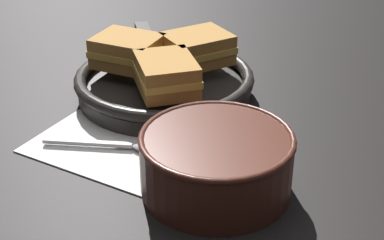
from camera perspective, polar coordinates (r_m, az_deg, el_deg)
ground_plane at (r=0.76m, az=-0.32°, el=-3.10°), size 4.00×4.00×0.00m
napkin at (r=0.79m, az=-7.36°, el=-2.04°), size 0.21×0.18×0.00m
soup_bowl at (r=0.67m, az=2.38°, el=-3.82°), size 0.18×0.18×0.07m
spoon at (r=0.76m, az=-5.53°, el=-2.48°), size 0.17×0.08×0.01m
skillet at (r=0.90m, az=-2.70°, el=3.56°), size 0.31×0.33×0.04m
sandwich_near_left at (r=0.82m, az=-2.50°, el=4.43°), size 0.13×0.13×0.05m
sandwich_near_right at (r=0.91m, az=0.52°, el=6.95°), size 0.12×0.12×0.05m
sandwich_far_left at (r=0.90m, az=-6.24°, el=6.67°), size 0.10×0.09×0.05m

